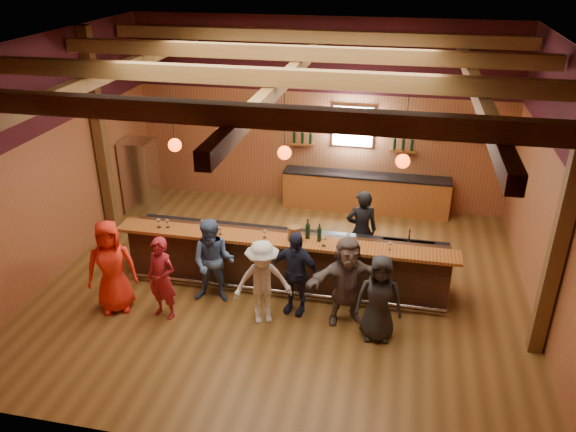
{
  "coord_description": "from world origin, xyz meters",
  "views": [
    {
      "loc": [
        1.94,
        -8.91,
        5.93
      ],
      "look_at": [
        0.0,
        0.3,
        1.35
      ],
      "focal_mm": 35.0,
      "sensor_mm": 36.0,
      "label": 1
    }
  ],
  "objects_px": {
    "customer_white": "(263,283)",
    "bartender": "(361,231)",
    "customer_navy": "(295,273)",
    "bar_counter": "(287,258)",
    "ice_bucket": "(294,233)",
    "back_bar_cabinet": "(365,193)",
    "customer_orange": "(112,267)",
    "stainless_fridge": "(141,176)",
    "customer_dark": "(379,298)",
    "customer_denim": "(213,262)",
    "customer_brown": "(347,280)",
    "customer_redvest": "(162,278)",
    "bottle_a": "(308,231)"
  },
  "relations": [
    {
      "from": "customer_brown",
      "to": "bottle_a",
      "type": "relative_size",
      "value": 4.28
    },
    {
      "from": "customer_denim",
      "to": "ice_bucket",
      "type": "distance_m",
      "value": 1.54
    },
    {
      "from": "customer_brown",
      "to": "bartender",
      "type": "xyz_separation_m",
      "value": [
        0.08,
        1.8,
        0.04
      ]
    },
    {
      "from": "stainless_fridge",
      "to": "bar_counter",
      "type": "bearing_deg",
      "value": -30.76
    },
    {
      "from": "customer_denim",
      "to": "customer_dark",
      "type": "distance_m",
      "value": 3.01
    },
    {
      "from": "customer_navy",
      "to": "stainless_fridge",
      "type": "bearing_deg",
      "value": 155.64
    },
    {
      "from": "customer_denim",
      "to": "bartender",
      "type": "height_order",
      "value": "bartender"
    },
    {
      "from": "customer_denim",
      "to": "bartender",
      "type": "distance_m",
      "value": 3.0
    },
    {
      "from": "back_bar_cabinet",
      "to": "stainless_fridge",
      "type": "bearing_deg",
      "value": -168.07
    },
    {
      "from": "customer_navy",
      "to": "ice_bucket",
      "type": "height_order",
      "value": "customer_navy"
    },
    {
      "from": "stainless_fridge",
      "to": "customer_dark",
      "type": "relative_size",
      "value": 1.18
    },
    {
      "from": "customer_brown",
      "to": "customer_navy",
      "type": "bearing_deg",
      "value": 151.81
    },
    {
      "from": "bar_counter",
      "to": "stainless_fridge",
      "type": "distance_m",
      "value": 4.81
    },
    {
      "from": "back_bar_cabinet",
      "to": "customer_denim",
      "type": "distance_m",
      "value": 5.03
    },
    {
      "from": "stainless_fridge",
      "to": "customer_navy",
      "type": "height_order",
      "value": "stainless_fridge"
    },
    {
      "from": "customer_dark",
      "to": "ice_bucket",
      "type": "distance_m",
      "value": 1.98
    },
    {
      "from": "customer_white",
      "to": "customer_navy",
      "type": "height_order",
      "value": "customer_navy"
    },
    {
      "from": "bartender",
      "to": "customer_redvest",
      "type": "bearing_deg",
      "value": 23.23
    },
    {
      "from": "customer_white",
      "to": "bartender",
      "type": "relative_size",
      "value": 0.91
    },
    {
      "from": "customer_dark",
      "to": "stainless_fridge",
      "type": "bearing_deg",
      "value": 142.36
    },
    {
      "from": "ice_bucket",
      "to": "customer_dark",
      "type": "bearing_deg",
      "value": -32.95
    },
    {
      "from": "customer_denim",
      "to": "customer_brown",
      "type": "height_order",
      "value": "customer_brown"
    },
    {
      "from": "bar_counter",
      "to": "customer_redvest",
      "type": "xyz_separation_m",
      "value": [
        -1.88,
        -1.51,
        0.24
      ]
    },
    {
      "from": "back_bar_cabinet",
      "to": "customer_redvest",
      "type": "xyz_separation_m",
      "value": [
        -3.06,
        -5.08,
        0.29
      ]
    },
    {
      "from": "customer_brown",
      "to": "ice_bucket",
      "type": "relative_size",
      "value": 6.11
    },
    {
      "from": "customer_navy",
      "to": "bartender",
      "type": "xyz_separation_m",
      "value": [
        0.99,
        1.71,
        0.06
      ]
    },
    {
      "from": "customer_dark",
      "to": "ice_bucket",
      "type": "relative_size",
      "value": 5.76
    },
    {
      "from": "customer_redvest",
      "to": "customer_white",
      "type": "relative_size",
      "value": 0.98
    },
    {
      "from": "bar_counter",
      "to": "stainless_fridge",
      "type": "height_order",
      "value": "stainless_fridge"
    },
    {
      "from": "customer_denim",
      "to": "ice_bucket",
      "type": "height_order",
      "value": "customer_denim"
    },
    {
      "from": "customer_white",
      "to": "customer_dark",
      "type": "height_order",
      "value": "customer_white"
    },
    {
      "from": "customer_orange",
      "to": "customer_white",
      "type": "distance_m",
      "value": 2.67
    },
    {
      "from": "customer_denim",
      "to": "customer_dark",
      "type": "xyz_separation_m",
      "value": [
        2.97,
        -0.48,
        -0.05
      ]
    },
    {
      "from": "back_bar_cabinet",
      "to": "customer_orange",
      "type": "xyz_separation_m",
      "value": [
        -4.0,
        -5.05,
        0.39
      ]
    },
    {
      "from": "back_bar_cabinet",
      "to": "customer_orange",
      "type": "relative_size",
      "value": 2.31
    },
    {
      "from": "bartender",
      "to": "ice_bucket",
      "type": "xyz_separation_m",
      "value": [
        -1.12,
        -1.11,
        0.39
      ]
    },
    {
      "from": "bartender",
      "to": "bottle_a",
      "type": "height_order",
      "value": "bartender"
    },
    {
      "from": "back_bar_cabinet",
      "to": "customer_dark",
      "type": "height_order",
      "value": "customer_dark"
    },
    {
      "from": "bottle_a",
      "to": "customer_denim",
      "type": "bearing_deg",
      "value": -156.95
    },
    {
      "from": "stainless_fridge",
      "to": "customer_denim",
      "type": "distance_m",
      "value": 4.44
    },
    {
      "from": "customer_redvest",
      "to": "customer_white",
      "type": "bearing_deg",
      "value": 20.92
    },
    {
      "from": "customer_dark",
      "to": "bartender",
      "type": "xyz_separation_m",
      "value": [
        -0.48,
        2.15,
        0.09
      ]
    },
    {
      "from": "customer_orange",
      "to": "customer_redvest",
      "type": "xyz_separation_m",
      "value": [
        0.94,
        -0.03,
        -0.1
      ]
    },
    {
      "from": "customer_white",
      "to": "customer_dark",
      "type": "bearing_deg",
      "value": -23.75
    },
    {
      "from": "stainless_fridge",
      "to": "customer_dark",
      "type": "height_order",
      "value": "stainless_fridge"
    },
    {
      "from": "bar_counter",
      "to": "bottle_a",
      "type": "xyz_separation_m",
      "value": [
        0.42,
        -0.19,
        0.74
      ]
    },
    {
      "from": "customer_white",
      "to": "customer_brown",
      "type": "relative_size",
      "value": 0.96
    },
    {
      "from": "stainless_fridge",
      "to": "customer_denim",
      "type": "bearing_deg",
      "value": -48.38
    },
    {
      "from": "bar_counter",
      "to": "ice_bucket",
      "type": "bearing_deg",
      "value": -57.3
    },
    {
      "from": "bartender",
      "to": "back_bar_cabinet",
      "type": "bearing_deg",
      "value": -99.87
    }
  ]
}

